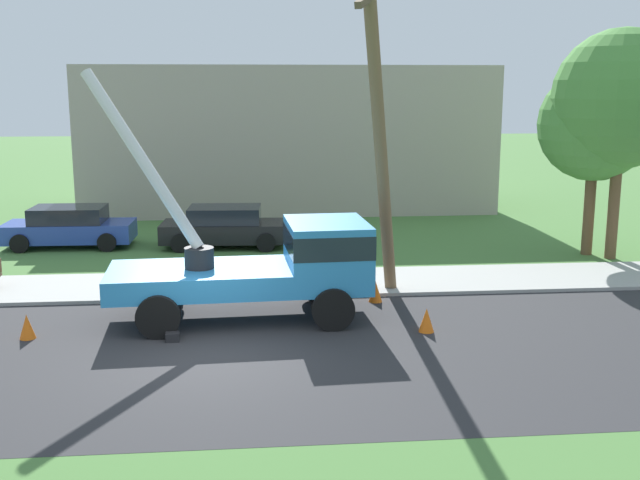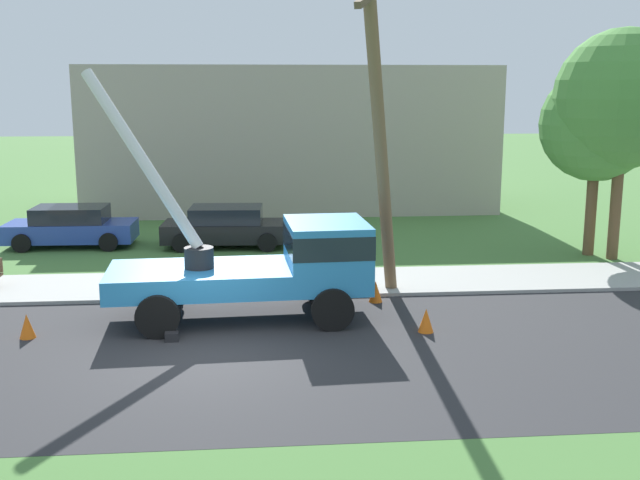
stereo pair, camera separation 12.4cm
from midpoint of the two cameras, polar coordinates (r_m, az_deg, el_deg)
The scene contains 13 objects.
ground_plane at distance 27.98m, azimuth -6.75°, elevation -0.13°, with size 120.00×120.00×0.00m, color #477538.
road_asphalt at distance 16.40m, azimuth -7.92°, elevation -8.56°, with size 80.00×8.44×0.01m, color #2B2B2D.
sidewalk_strip at distance 21.83m, azimuth -7.21°, elevation -3.32°, with size 80.00×2.97×0.10m, color #9E9E99.
utility_truck at distance 18.56m, azimuth -3.27°, elevation -1.57°, with size 6.88×3.21×5.98m.
leaning_utility_pole at distance 19.34m, azimuth 4.63°, elevation 8.07°, with size 1.71×3.12×8.70m.
traffic_cone_ahead at distance 17.87m, azimuth 8.09°, elevation -5.94°, with size 0.36×0.36×0.56m, color orange.
traffic_cone_behind at distance 18.47m, azimuth -20.78°, elevation -6.01°, with size 0.36×0.36×0.56m, color orange.
traffic_cone_curbside at distance 20.14m, azimuth 4.33°, elevation -3.85°, with size 0.36×0.36×0.56m, color orange.
parked_sedan_blue at distance 28.22m, azimuth -17.90°, elevation 0.96°, with size 4.44×2.09×1.42m.
parked_sedan_black at distance 27.02m, azimuth -6.84°, elevation 0.99°, with size 4.50×2.19×1.42m.
roadside_tree_near at distance 26.70m, azimuth 20.03°, elevation 8.03°, with size 3.69×3.69×6.17m.
roadside_tree_far at distance 26.29m, azimuth 21.80°, elevation 9.70°, with size 4.41×4.41×7.37m.
lowrise_building_backdrop at distance 35.31m, azimuth -2.13°, elevation 7.59°, with size 18.00×6.00×6.40m, color #A5998C.
Camera 2 is at (0.95, -15.40, 5.59)m, focal length 43.02 mm.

